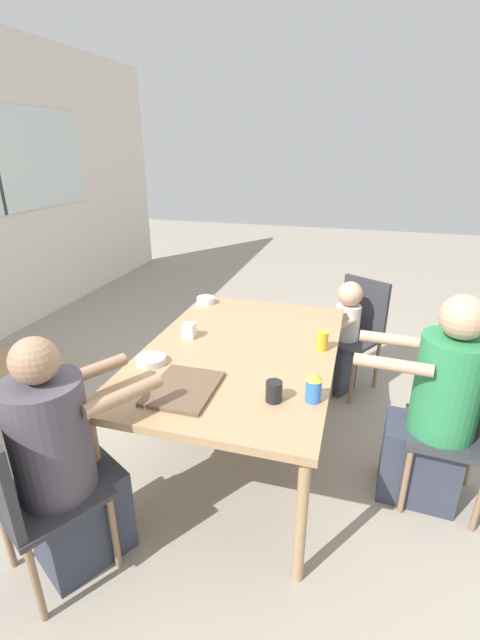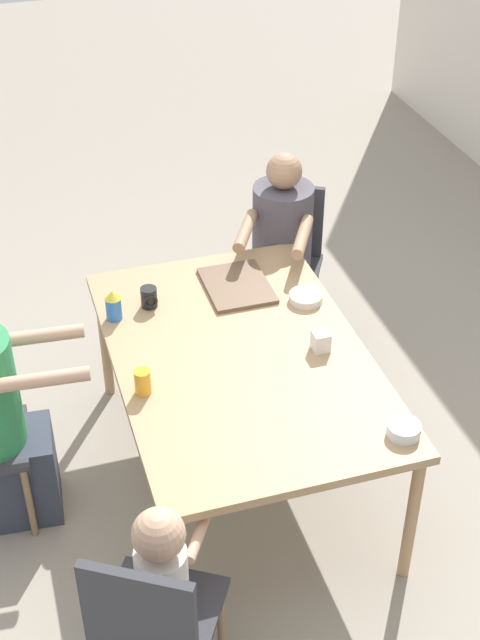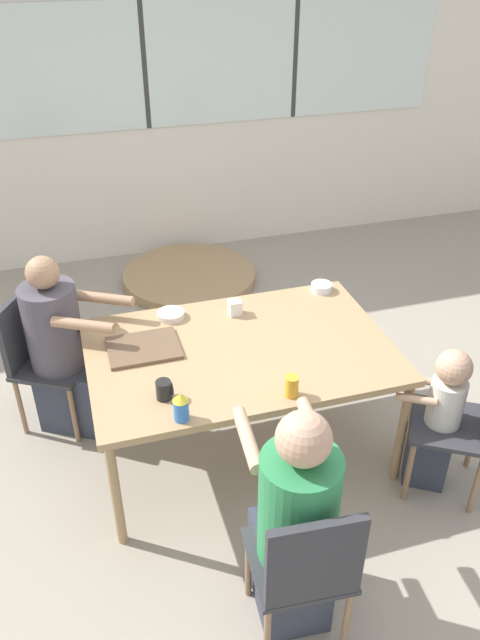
# 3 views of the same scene
# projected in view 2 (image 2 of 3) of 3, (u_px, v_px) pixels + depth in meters

# --- Properties ---
(ground_plane) EXTENTS (16.00, 16.00, 0.00)m
(ground_plane) POSITION_uv_depth(u_px,v_px,m) (240.00, 472.00, 4.22)
(ground_plane) COLOR gray
(dining_table) EXTENTS (1.62, 1.07, 0.71)m
(dining_table) POSITION_uv_depth(u_px,v_px,m) (240.00, 363.00, 3.84)
(dining_table) COLOR tan
(dining_table) RESTS_ON ground_plane
(chair_for_man_blue_shirt) EXTENTS (0.54, 0.54, 0.86)m
(chair_for_man_blue_shirt) POSITION_uv_depth(u_px,v_px,m) (285.00, 249.00, 4.90)
(chair_for_man_blue_shirt) COLOR #333338
(chair_for_man_blue_shirt) RESTS_ON ground_plane
(chair_for_toddler) EXTENTS (0.55, 0.55, 0.86)m
(chair_for_toddler) POSITION_uv_depth(u_px,v_px,m) (151.00, 621.00, 2.96)
(chair_for_toddler) COLOR #333338
(chair_for_toddler) RESTS_ON ground_plane
(person_man_blue_shirt) EXTENTS (0.65, 0.55, 1.14)m
(person_man_blue_shirt) POSITION_uv_depth(u_px,v_px,m) (280.00, 265.00, 4.77)
(person_man_blue_shirt) COLOR #333847
(person_man_blue_shirt) RESTS_ON ground_plane
(person_toddler) EXTENTS (0.38, 0.33, 0.88)m
(person_toddler) POSITION_uv_depth(u_px,v_px,m) (166.00, 597.00, 3.13)
(person_toddler) COLOR #333847
(person_toddler) RESTS_ON ground_plane
(food_tray_dark) EXTENTS (0.38, 0.30, 0.02)m
(food_tray_dark) POSITION_uv_depth(u_px,v_px,m) (237.00, 286.00, 4.22)
(food_tray_dark) COLOR brown
(food_tray_dark) RESTS_ON dining_table
(coffee_mug) EXTENTS (0.08, 0.08, 0.10)m
(coffee_mug) POSITION_uv_depth(u_px,v_px,m) (149.00, 298.00, 4.07)
(coffee_mug) COLOR black
(coffee_mug) RESTS_ON dining_table
(sippy_cup) EXTENTS (0.08, 0.08, 0.15)m
(sippy_cup) POSITION_uv_depth(u_px,v_px,m) (113.00, 305.00, 3.98)
(sippy_cup) COLOR blue
(sippy_cup) RESTS_ON dining_table
(juice_glass) EXTENTS (0.07, 0.07, 0.11)m
(juice_glass) POSITION_uv_depth(u_px,v_px,m) (143.00, 382.00, 3.57)
(juice_glass) COLOR gold
(juice_glass) RESTS_ON dining_table
(milk_carton_small) EXTENTS (0.07, 0.07, 0.09)m
(milk_carton_small) POSITION_uv_depth(u_px,v_px,m) (321.00, 341.00, 3.81)
(milk_carton_small) COLOR silver
(milk_carton_small) RESTS_ON dining_table
(bowl_white_shallow) EXTENTS (0.16, 0.16, 0.04)m
(bowl_white_shallow) POSITION_uv_depth(u_px,v_px,m) (306.00, 298.00, 4.12)
(bowl_white_shallow) COLOR silver
(bowl_white_shallow) RESTS_ON dining_table
(bowl_cereal) EXTENTS (0.13, 0.13, 0.05)m
(bowl_cereal) POSITION_uv_depth(u_px,v_px,m) (404.00, 430.00, 3.39)
(bowl_cereal) COLOR silver
(bowl_cereal) RESTS_ON dining_table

